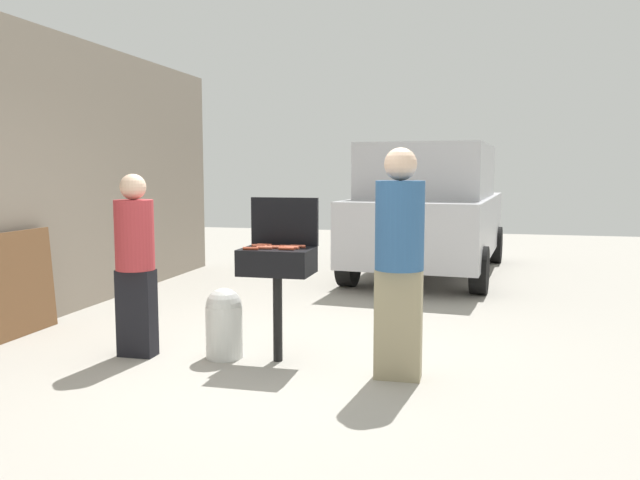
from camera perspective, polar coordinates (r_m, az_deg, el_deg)
ground_plane at (r=5.56m, az=-3.69°, el=-10.84°), size 24.00×24.00×0.00m
house_wall_side at (r=7.62m, az=-23.55°, el=5.28°), size 0.24×8.00×3.15m
bbq_grill at (r=5.43m, az=-3.83°, el=-2.29°), size 0.60×0.44×0.98m
grill_lid_open at (r=5.60m, az=-3.18°, el=1.66°), size 0.60×0.05×0.42m
hot_dog_0 at (r=5.31m, az=-6.20°, el=-0.76°), size 0.13×0.04×0.03m
hot_dog_1 at (r=5.38m, az=-4.27°, el=-0.65°), size 0.13×0.03×0.03m
hot_dog_2 at (r=5.47m, az=-5.34°, el=-0.55°), size 0.13×0.04×0.03m
hot_dog_3 at (r=5.31m, az=-2.91°, el=-0.72°), size 0.13×0.03×0.03m
hot_dog_4 at (r=5.41m, az=-3.81°, el=-0.60°), size 0.13×0.03×0.03m
hot_dog_5 at (r=5.34m, az=-4.97°, el=-0.70°), size 0.13×0.04×0.03m
hot_dog_6 at (r=5.54m, az=-4.96°, el=-0.46°), size 0.13×0.03×0.03m
hot_dog_7 at (r=5.28m, az=-3.02°, el=-0.77°), size 0.13×0.03×0.03m
hot_dog_8 at (r=5.42m, az=-2.91°, el=-0.58°), size 0.13×0.03×0.03m
hot_dog_9 at (r=5.43m, az=-1.97°, el=-0.57°), size 0.13×0.03×0.03m
hot_dog_10 at (r=5.34m, az=-2.54°, el=-0.68°), size 0.13×0.04×0.03m
hot_dog_11 at (r=5.51m, az=-5.44°, el=-0.50°), size 0.13×0.03×0.03m
propane_tank at (r=5.67m, az=-8.55°, el=-7.19°), size 0.32×0.32×0.62m
person_left at (r=5.79m, az=-16.14°, el=-1.58°), size 0.34×0.34×1.60m
person_right at (r=4.98m, az=7.08°, el=-1.34°), size 0.38×0.38×1.80m
parked_minivan at (r=10.20m, az=9.79°, el=2.73°), size 2.36×4.56×2.02m
leaning_board at (r=7.00m, az=-24.96°, el=-3.49°), size 0.09×0.90×1.04m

